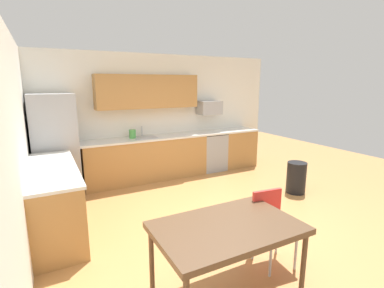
% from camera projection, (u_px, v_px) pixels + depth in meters
% --- Properties ---
extents(ground_plane, '(12.00, 12.00, 0.00)m').
position_uv_depth(ground_plane, '(222.00, 218.00, 4.48)').
color(ground_plane, '#B77F47').
extents(wall_back, '(5.80, 0.10, 2.70)m').
position_uv_depth(wall_back, '(158.00, 116.00, 6.49)').
color(wall_back, white).
rests_on(wall_back, ground).
extents(wall_left, '(0.10, 5.80, 2.70)m').
position_uv_depth(wall_left, '(13.00, 154.00, 2.99)').
color(wall_left, white).
rests_on(wall_left, ground).
extents(cabinet_run_back, '(2.66, 0.60, 0.90)m').
position_uv_depth(cabinet_run_back, '(147.00, 160.00, 6.18)').
color(cabinet_run_back, '#AD7A42').
rests_on(cabinet_run_back, ground).
extents(cabinet_run_back_right, '(0.89, 0.60, 0.90)m').
position_uv_depth(cabinet_run_back_right, '(236.00, 148.00, 7.27)').
color(cabinet_run_back_right, '#AD7A42').
rests_on(cabinet_run_back_right, ground).
extents(cabinet_run_left, '(0.60, 2.00, 0.90)m').
position_uv_depth(cabinet_run_left, '(55.00, 201.00, 4.03)').
color(cabinet_run_left, '#AD7A42').
rests_on(cabinet_run_left, ground).
extents(countertop_back, '(4.80, 0.64, 0.04)m').
position_uv_depth(countertop_back, '(164.00, 137.00, 6.28)').
color(countertop_back, silver).
rests_on(countertop_back, cabinet_run_back).
extents(countertop_left, '(0.64, 2.00, 0.04)m').
position_uv_depth(countertop_left, '(52.00, 169.00, 3.93)').
color(countertop_left, silver).
rests_on(countertop_left, cabinet_run_left).
extents(upper_cabinets_back, '(2.20, 0.34, 0.70)m').
position_uv_depth(upper_cabinets_back, '(148.00, 91.00, 6.05)').
color(upper_cabinets_back, '#AD7A42').
extents(refrigerator, '(0.76, 0.70, 1.89)m').
position_uv_depth(refrigerator, '(55.00, 146.00, 5.21)').
color(refrigerator, '#9EA0A5').
rests_on(refrigerator, ground).
extents(oven_range, '(0.60, 0.60, 0.91)m').
position_uv_depth(oven_range, '(211.00, 151.00, 6.93)').
color(oven_range, '#999BA0').
rests_on(oven_range, ground).
extents(microwave, '(0.54, 0.36, 0.32)m').
position_uv_depth(microwave, '(209.00, 108.00, 6.80)').
color(microwave, '#9EA0A5').
extents(sink_basin, '(0.48, 0.40, 0.14)m').
position_uv_depth(sink_basin, '(145.00, 140.00, 6.08)').
color(sink_basin, '#A5A8AD').
rests_on(sink_basin, countertop_back).
extents(sink_faucet, '(0.02, 0.02, 0.24)m').
position_uv_depth(sink_faucet, '(142.00, 132.00, 6.20)').
color(sink_faucet, '#B2B5BA').
rests_on(sink_faucet, countertop_back).
extents(dining_table, '(1.40, 0.90, 0.74)m').
position_uv_depth(dining_table, '(227.00, 231.00, 2.76)').
color(dining_table, brown).
rests_on(dining_table, ground).
extents(chair_near_table, '(0.45, 0.45, 0.85)m').
position_uv_depth(chair_near_table, '(272.00, 221.00, 3.31)').
color(chair_near_table, red).
rests_on(chair_near_table, ground).
extents(trash_bin, '(0.36, 0.36, 0.60)m').
position_uv_depth(trash_bin, '(296.00, 178.00, 5.47)').
color(trash_bin, black).
rests_on(trash_bin, ground).
extents(kettle, '(0.14, 0.14, 0.20)m').
position_uv_depth(kettle, '(133.00, 134.00, 5.98)').
color(kettle, '#4CA54C').
rests_on(kettle, countertop_back).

